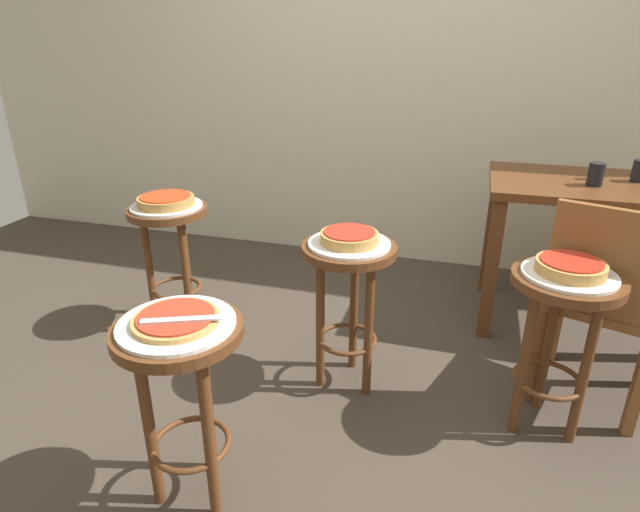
% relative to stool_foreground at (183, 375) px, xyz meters
% --- Properties ---
extents(ground_plane, '(6.00, 6.00, 0.00)m').
position_rel_stool_foreground_xyz_m(ground_plane, '(0.27, 0.56, -0.47)').
color(ground_plane, '#42382D').
extents(back_wall, '(6.00, 0.10, 3.00)m').
position_rel_stool_foreground_xyz_m(back_wall, '(0.27, 2.21, 1.03)').
color(back_wall, beige).
rests_on(back_wall, ground_plane).
extents(stool_foreground, '(0.37, 0.37, 0.63)m').
position_rel_stool_foreground_xyz_m(stool_foreground, '(0.00, 0.00, 0.00)').
color(stool_foreground, '#5B3319').
rests_on(stool_foreground, ground_plane).
extents(serving_plate_foreground, '(0.33, 0.33, 0.01)m').
position_rel_stool_foreground_xyz_m(serving_plate_foreground, '(0.00, 0.00, 0.17)').
color(serving_plate_foreground, white).
rests_on(serving_plate_foreground, stool_foreground).
extents(pizza_foreground, '(0.24, 0.24, 0.02)m').
position_rel_stool_foreground_xyz_m(pizza_foreground, '(0.00, 0.00, 0.19)').
color(pizza_foreground, tan).
rests_on(pizza_foreground, serving_plate_foreground).
extents(stool_middle, '(0.37, 0.37, 0.63)m').
position_rel_stool_foreground_xyz_m(stool_middle, '(1.10, 0.67, 0.00)').
color(stool_middle, '#5B3319').
rests_on(stool_middle, ground_plane).
extents(serving_plate_middle, '(0.31, 0.31, 0.01)m').
position_rel_stool_foreground_xyz_m(serving_plate_middle, '(1.10, 0.67, 0.17)').
color(serving_plate_middle, white).
rests_on(serving_plate_middle, stool_middle).
extents(pizza_middle, '(0.23, 0.23, 0.05)m').
position_rel_stool_foreground_xyz_m(pizza_middle, '(1.10, 0.67, 0.20)').
color(pizza_middle, tan).
rests_on(pizza_middle, serving_plate_middle).
extents(stool_leftside, '(0.37, 0.37, 0.63)m').
position_rel_stool_foreground_xyz_m(stool_leftside, '(0.32, 0.73, 0.00)').
color(stool_leftside, '#5B3319').
rests_on(stool_leftside, ground_plane).
extents(serving_plate_leftside, '(0.32, 0.32, 0.01)m').
position_rel_stool_foreground_xyz_m(serving_plate_leftside, '(0.32, 0.73, 0.17)').
color(serving_plate_leftside, white).
rests_on(serving_plate_leftside, stool_leftside).
extents(pizza_leftside, '(0.23, 0.23, 0.05)m').
position_rel_stool_foreground_xyz_m(pizza_leftside, '(0.32, 0.73, 0.20)').
color(pizza_leftside, tan).
rests_on(pizza_leftside, serving_plate_leftside).
extents(stool_rear, '(0.37, 0.37, 0.63)m').
position_rel_stool_foreground_xyz_m(stool_rear, '(-0.62, 0.95, 0.00)').
color(stool_rear, '#5B3319').
rests_on(stool_rear, ground_plane).
extents(serving_plate_rear, '(0.33, 0.33, 0.01)m').
position_rel_stool_foreground_xyz_m(serving_plate_rear, '(-0.62, 0.95, 0.17)').
color(serving_plate_rear, silver).
rests_on(serving_plate_rear, stool_rear).
extents(pizza_rear, '(0.26, 0.26, 0.05)m').
position_rel_stool_foreground_xyz_m(pizza_rear, '(-0.62, 0.95, 0.20)').
color(pizza_rear, '#B78442').
rests_on(pizza_rear, serving_plate_rear).
extents(dining_table, '(0.86, 0.64, 0.75)m').
position_rel_stool_foreground_xyz_m(dining_table, '(1.26, 1.56, 0.14)').
color(dining_table, '#5B3319').
rests_on(dining_table, ground_plane).
extents(cup_near_edge, '(0.07, 0.07, 0.10)m').
position_rel_stool_foreground_xyz_m(cup_near_edge, '(1.29, 1.49, 0.33)').
color(cup_near_edge, black).
rests_on(cup_near_edge, dining_table).
extents(cup_far_edge, '(0.07, 0.07, 0.10)m').
position_rel_stool_foreground_xyz_m(cup_far_edge, '(1.50, 1.62, 0.33)').
color(cup_far_edge, black).
rests_on(cup_far_edge, dining_table).
extents(condiment_shaker, '(0.04, 0.04, 0.08)m').
position_rel_stool_foreground_xyz_m(condiment_shaker, '(1.31, 1.61, 0.32)').
color(condiment_shaker, white).
rests_on(condiment_shaker, dining_table).
extents(wooden_chair, '(0.51, 0.51, 0.85)m').
position_rel_stool_foreground_xyz_m(wooden_chair, '(1.28, 0.88, -0.00)').
color(wooden_chair, brown).
rests_on(wooden_chair, ground_plane).
extents(pizza_server_knife, '(0.21, 0.11, 0.01)m').
position_rel_stool_foreground_xyz_m(pizza_server_knife, '(0.03, -0.02, 0.20)').
color(pizza_server_knife, silver).
rests_on(pizza_server_knife, pizza_foreground).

